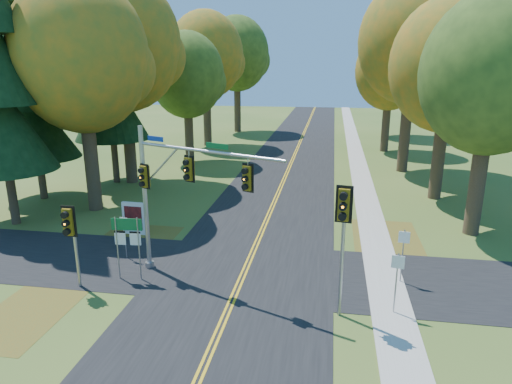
% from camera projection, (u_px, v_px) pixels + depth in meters
% --- Properties ---
extents(ground, '(160.00, 160.00, 0.00)m').
position_uv_depth(ground, '(236.00, 292.00, 18.92)').
color(ground, '#36541D').
rests_on(ground, ground).
extents(road_main, '(8.00, 160.00, 0.02)m').
position_uv_depth(road_main, '(236.00, 291.00, 18.92)').
color(road_main, black).
rests_on(road_main, ground).
extents(road_cross, '(60.00, 6.00, 0.02)m').
position_uv_depth(road_cross, '(245.00, 271.00, 20.82)').
color(road_cross, black).
rests_on(road_cross, ground).
extents(centerline_left, '(0.10, 160.00, 0.01)m').
position_uv_depth(centerline_left, '(234.00, 291.00, 18.93)').
color(centerline_left, gold).
rests_on(centerline_left, road_main).
extents(centerline_right, '(0.10, 160.00, 0.01)m').
position_uv_depth(centerline_right, '(238.00, 291.00, 18.90)').
color(centerline_right, gold).
rests_on(centerline_right, road_main).
extents(sidewalk_east, '(1.60, 160.00, 0.06)m').
position_uv_depth(sidewalk_east, '(390.00, 304.00, 17.94)').
color(sidewalk_east, '#9E998E').
rests_on(sidewalk_east, ground).
extents(leaf_patch_w_near, '(4.00, 6.00, 0.00)m').
position_uv_depth(leaf_patch_w_near, '(130.00, 245.00, 23.74)').
color(leaf_patch_w_near, brown).
rests_on(leaf_patch_w_near, ground).
extents(leaf_patch_e, '(3.50, 8.00, 0.00)m').
position_uv_depth(leaf_patch_e, '(389.00, 246.00, 23.54)').
color(leaf_patch_e, brown).
rests_on(leaf_patch_e, ground).
extents(leaf_patch_w_far, '(3.00, 5.00, 0.00)m').
position_uv_depth(leaf_patch_w_far, '(26.00, 314.00, 17.26)').
color(leaf_patch_w_far, brown).
rests_on(leaf_patch_w_far, ground).
extents(tree_w_a, '(8.00, 8.00, 14.15)m').
position_uv_depth(tree_w_a, '(83.00, 56.00, 26.95)').
color(tree_w_a, '#38281C').
rests_on(tree_w_a, ground).
extents(tree_e_a, '(7.20, 7.20, 12.73)m').
position_uv_depth(tree_e_a, '(493.00, 75.00, 23.06)').
color(tree_e_a, '#38281C').
rests_on(tree_e_a, ground).
extents(tree_w_b, '(8.60, 8.60, 15.38)m').
position_uv_depth(tree_w_b, '(123.00, 45.00, 33.35)').
color(tree_w_b, '#38281C').
rests_on(tree_w_b, ground).
extents(tree_e_b, '(7.60, 7.60, 13.33)m').
position_uv_depth(tree_e_b, '(450.00, 66.00, 29.50)').
color(tree_e_b, '#38281C').
rests_on(tree_e_b, ground).
extents(tree_w_c, '(6.80, 6.80, 11.91)m').
position_uv_depth(tree_w_c, '(188.00, 76.00, 41.43)').
color(tree_w_c, '#38281C').
rests_on(tree_w_c, ground).
extents(tree_e_c, '(8.80, 8.80, 15.79)m').
position_uv_depth(tree_e_c, '(414.00, 43.00, 36.88)').
color(tree_e_c, '#38281C').
rests_on(tree_e_c, ground).
extents(tree_w_d, '(8.20, 8.20, 14.56)m').
position_uv_depth(tree_w_d, '(206.00, 56.00, 49.28)').
color(tree_w_d, '#38281C').
rests_on(tree_w_d, ground).
extents(tree_e_d, '(7.00, 7.00, 12.32)m').
position_uv_depth(tree_e_d, '(391.00, 71.00, 46.35)').
color(tree_e_d, '#38281C').
rests_on(tree_e_d, ground).
extents(tree_w_e, '(8.40, 8.40, 14.97)m').
position_uv_depth(tree_w_e, '(238.00, 54.00, 59.34)').
color(tree_w_e, '#38281C').
rests_on(tree_w_e, ground).
extents(tree_e_e, '(7.80, 7.80, 13.74)m').
position_uv_depth(tree_e_e, '(391.00, 61.00, 56.05)').
color(tree_e_e, '#38281C').
rests_on(tree_e_e, ground).
extents(pine_b, '(5.60, 5.60, 17.31)m').
position_uv_depth(pine_b, '(28.00, 78.00, 29.62)').
color(pine_b, '#38281C').
rests_on(pine_b, ground).
extents(pine_c, '(5.60, 5.60, 20.56)m').
position_uv_depth(pine_c, '(106.00, 54.00, 33.46)').
color(pine_c, '#38281C').
rests_on(pine_c, ground).
extents(traffic_mast, '(6.75, 2.94, 6.58)m').
position_uv_depth(traffic_mast, '(174.00, 185.00, 19.06)').
color(traffic_mast, '#94979C').
rests_on(traffic_mast, ground).
extents(east_signal_pole, '(0.59, 0.69, 5.13)m').
position_uv_depth(east_signal_pole, '(343.00, 219.00, 15.93)').
color(east_signal_pole, '#94959C').
rests_on(east_signal_pole, ground).
extents(ped_signal_pole, '(0.58, 0.67, 3.68)m').
position_uv_depth(ped_signal_pole, '(70.00, 228.00, 18.41)').
color(ped_signal_pole, '#989BA0').
rests_on(ped_signal_pole, ground).
extents(route_sign_cluster, '(1.34, 0.16, 2.88)m').
position_uv_depth(route_sign_cluster, '(127.00, 236.00, 19.49)').
color(route_sign_cluster, gray).
rests_on(route_sign_cluster, ground).
extents(info_kiosk, '(1.32, 0.26, 1.82)m').
position_uv_depth(info_kiosk, '(134.00, 218.00, 25.02)').
color(info_kiosk, silver).
rests_on(info_kiosk, ground).
extents(reg_sign_e_north, '(0.46, 0.10, 2.43)m').
position_uv_depth(reg_sign_e_north, '(403.00, 247.00, 19.26)').
color(reg_sign_e_north, gray).
rests_on(reg_sign_e_north, ground).
extents(reg_sign_e_south, '(0.47, 0.10, 2.46)m').
position_uv_depth(reg_sign_e_south, '(397.00, 273.00, 16.84)').
color(reg_sign_e_south, gray).
rests_on(reg_sign_e_south, ground).
extents(reg_sign_w, '(0.41, 0.09, 2.16)m').
position_uv_depth(reg_sign_w, '(124.00, 230.00, 21.75)').
color(reg_sign_w, gray).
rests_on(reg_sign_w, ground).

